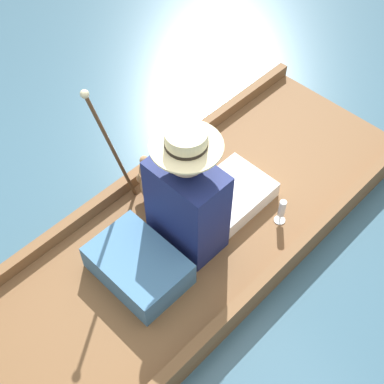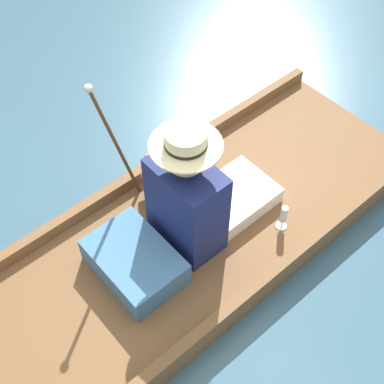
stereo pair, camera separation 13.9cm
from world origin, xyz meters
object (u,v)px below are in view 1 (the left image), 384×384
at_px(wine_glass, 282,210).
at_px(walking_cane, 109,142).
at_px(seated_person, 197,196).
at_px(teddy_bear, 152,182).

xyz_separation_m(wine_glass, walking_cane, (-0.76, -0.59, 0.44)).
distance_m(seated_person, wine_glass, 0.54).
xyz_separation_m(teddy_bear, walking_cane, (-0.11, -0.17, 0.39)).
relative_size(teddy_bear, wine_glass, 1.95).
bearing_deg(seated_person, wine_glass, 54.17).
xyz_separation_m(seated_person, wine_glass, (0.31, 0.39, -0.21)).
distance_m(teddy_bear, wine_glass, 0.77).
xyz_separation_m(teddy_bear, wine_glass, (0.65, 0.41, -0.06)).
bearing_deg(wine_glass, walking_cane, -142.38).
distance_m(seated_person, walking_cane, 0.55).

